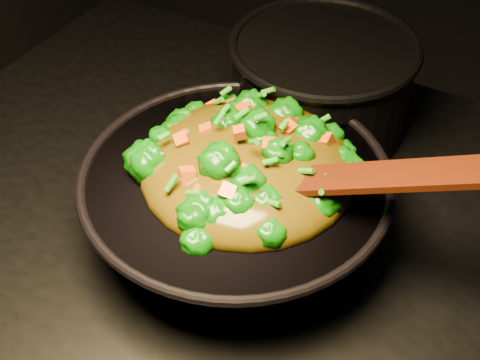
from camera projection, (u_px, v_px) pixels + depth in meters
The scene contains 4 objects.
wok at pixel (236, 206), 0.81m from camera, with size 0.36×0.36×0.10m, color black, non-canonical shape.
stir_fry at pixel (248, 143), 0.75m from camera, with size 0.25×0.25×0.09m, color #0E6207, non-canonical shape.
spatula at pixel (342, 179), 0.70m from camera, with size 0.29×0.04×0.01m, color #331205.
back_pot at pixel (321, 85), 0.95m from camera, with size 0.25×0.25×0.14m, color black.
Camera 1 is at (0.20, -0.47, 1.53)m, focal length 50.00 mm.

